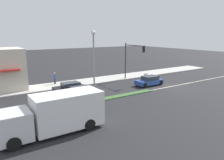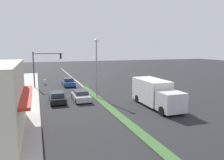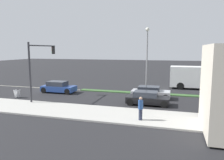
# 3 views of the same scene
# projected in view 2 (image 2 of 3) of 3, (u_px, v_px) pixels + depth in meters

# --- Properties ---
(ground_plane) EXTENTS (160.00, 160.00, 0.00)m
(ground_plane) POSITION_uv_depth(u_px,v_px,m) (112.00, 111.00, 22.36)
(ground_plane) COLOR #232326
(sidewalk_right) EXTENTS (4.00, 73.00, 0.12)m
(sidewalk_right) POSITION_uv_depth(u_px,v_px,m) (16.00, 121.00, 18.97)
(sidewalk_right) COLOR #B2AFA8
(sidewalk_right) RESTS_ON ground
(median_strip) EXTENTS (0.90, 46.00, 0.10)m
(median_strip) POSITION_uv_depth(u_px,v_px,m) (158.00, 148.00, 13.94)
(median_strip) COLOR #3D6633
(median_strip) RESTS_ON ground
(lane_marking_center) EXTENTS (0.16, 60.00, 0.01)m
(lane_marking_center) POSITION_uv_depth(u_px,v_px,m) (79.00, 83.00, 39.18)
(lane_marking_center) COLOR beige
(lane_marking_center) RESTS_ON ground
(traffic_signal_main) EXTENTS (4.59, 0.34, 5.60)m
(traffic_signal_main) POSITION_uv_depth(u_px,v_px,m) (43.00, 63.00, 34.56)
(traffic_signal_main) COLOR #333338
(traffic_signal_main) RESTS_ON sidewalk_right
(street_lamp) EXTENTS (0.44, 0.44, 7.37)m
(street_lamp) POSITION_uv_depth(u_px,v_px,m) (96.00, 61.00, 27.22)
(street_lamp) COLOR gray
(street_lamp) RESTS_ON median_strip
(pedestrian) EXTENTS (0.34, 0.34, 1.65)m
(pedestrian) POSITION_uv_depth(u_px,v_px,m) (11.00, 98.00, 23.73)
(pedestrian) COLOR #282D42
(pedestrian) RESTS_ON sidewalk_right
(warning_aframe_sign) EXTENTS (0.45, 0.53, 0.84)m
(warning_aframe_sign) POSITION_uv_depth(u_px,v_px,m) (45.00, 82.00, 37.89)
(warning_aframe_sign) COLOR silver
(warning_aframe_sign) RESTS_ON ground
(delivery_truck) EXTENTS (2.44, 7.50, 2.87)m
(delivery_truck) POSITION_uv_depth(u_px,v_px,m) (155.00, 93.00, 23.76)
(delivery_truck) COLOR silver
(delivery_truck) RESTS_ON ground
(coupe_blue) EXTENTS (1.79, 3.91, 1.33)m
(coupe_blue) POSITION_uv_depth(u_px,v_px,m) (68.00, 82.00, 36.49)
(coupe_blue) COLOR #284793
(coupe_blue) RESTS_ON ground
(suv_black) EXTENTS (1.75, 3.85, 1.23)m
(suv_black) POSITION_uv_depth(u_px,v_px,m) (57.00, 98.00, 25.52)
(suv_black) COLOR black
(suv_black) RESTS_ON ground
(sedan_silver) EXTENTS (1.79, 3.94, 1.24)m
(sedan_silver) POSITION_uv_depth(u_px,v_px,m) (81.00, 96.00, 26.47)
(sedan_silver) COLOR #B7BABF
(sedan_silver) RESTS_ON ground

